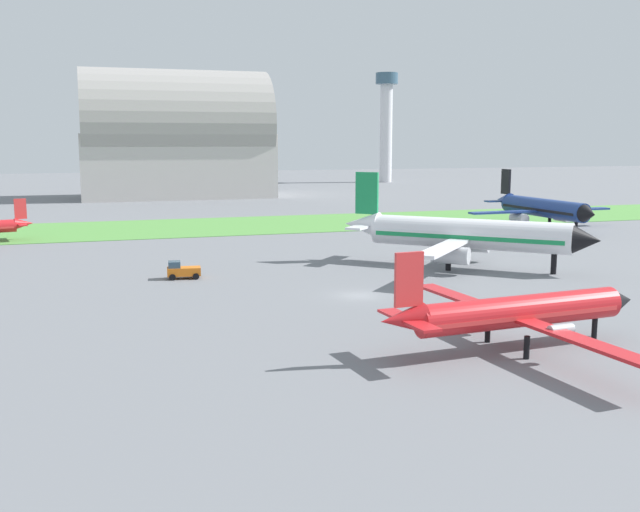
% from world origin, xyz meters
% --- Properties ---
extents(ground_plane, '(600.00, 600.00, 0.00)m').
position_xyz_m(ground_plane, '(0.00, 0.00, 0.00)').
color(ground_plane, slate).
extents(grass_taxiway_strip, '(360.00, 28.00, 0.08)m').
position_xyz_m(grass_taxiway_strip, '(0.00, 62.42, 0.04)').
color(grass_taxiway_strip, '#549342').
rests_on(grass_taxiway_strip, ground_plane).
extents(airplane_midfield_jet, '(25.27, 24.68, 11.09)m').
position_xyz_m(airplane_midfield_jet, '(17.56, 11.41, 4.00)').
color(airplane_midfield_jet, white).
rests_on(airplane_midfield_jet, ground_plane).
extents(airplane_parked_jet_far, '(27.65, 27.11, 9.78)m').
position_xyz_m(airplane_parked_jet_far, '(49.55, 42.66, 3.52)').
color(airplane_parked_jet_far, navy).
rests_on(airplane_parked_jet_far, ground_plane).
extents(airplane_foreground_turboprop, '(21.85, 25.49, 7.63)m').
position_xyz_m(airplane_foreground_turboprop, '(4.16, -20.83, 2.79)').
color(airplane_foreground_turboprop, red).
rests_on(airplane_foreground_turboprop, ground_plane).
extents(pushback_tug_near_gate, '(3.77, 2.38, 1.95)m').
position_xyz_m(pushback_tug_near_gate, '(-15.31, 14.25, 0.91)').
color(pushback_tug_near_gate, orange).
rests_on(pushback_tug_near_gate, ground_plane).
extents(hangar_distant, '(49.24, 28.46, 33.53)m').
position_xyz_m(hangar_distant, '(-1.60, 134.15, 15.44)').
color(hangar_distant, '#BCB7B2').
rests_on(hangar_distant, ground_plane).
extents(control_tower, '(8.00, 8.00, 39.03)m').
position_xyz_m(control_tower, '(79.60, 183.77, 22.86)').
color(control_tower, silver).
rests_on(control_tower, ground_plane).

